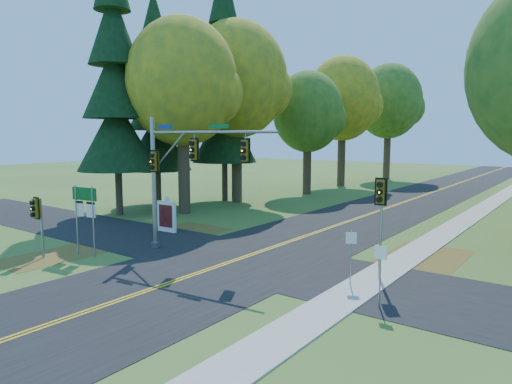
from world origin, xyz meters
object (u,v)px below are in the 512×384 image
Objects in this scene: traffic_mast at (180,166)px; route_sign_cluster at (85,207)px; info_kiosk at (167,217)px; east_signal_pole at (381,203)px.

route_sign_cluster is (-3.25, -3.16, -1.89)m from traffic_mast.
route_sign_cluster reaches higher than info_kiosk.
east_signal_pole is 1.22× the size of route_sign_cluster.
east_signal_pole is 13.58m from route_sign_cluster.
traffic_mast reaches higher than route_sign_cluster.
route_sign_cluster is at bearing -167.59° from east_signal_pole.
route_sign_cluster is 1.83× the size of info_kiosk.
east_signal_pole is at bearing 3.20° from traffic_mast.
traffic_mast is 9.68m from east_signal_pole.
traffic_mast is at bearing -38.85° from info_kiosk.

